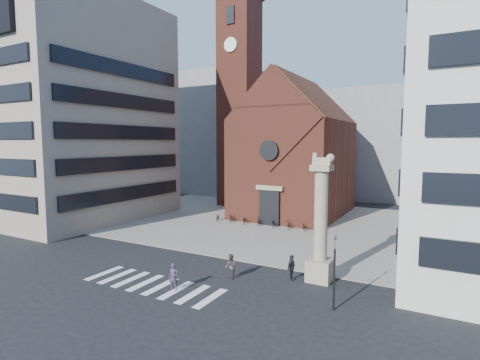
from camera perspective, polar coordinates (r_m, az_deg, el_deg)
name	(u,v)px	position (r m, az deg, el deg)	size (l,w,h in m)	color
ground	(175,270)	(28.76, -9.87, -13.33)	(120.00, 120.00, 0.00)	black
piazza	(277,222)	(44.63, 5.63, -6.37)	(46.00, 30.00, 0.05)	#9A938C
zebra_crossing	(153,285)	(26.28, -13.14, -15.26)	(10.20, 3.20, 0.01)	white
church	(296,153)	(49.28, 8.49, 4.07)	(12.00, 16.65, 18.00)	brown
campanile	(239,99)	(56.49, -0.08, 12.21)	(5.50, 5.50, 31.20)	brown
building_left	(71,113)	(51.71, -24.32, 9.27)	(18.00, 20.00, 26.00)	gray
bg_block_left	(224,134)	(71.55, -2.47, 7.03)	(16.00, 14.00, 22.00)	gray
bg_block_mid	(371,145)	(67.08, 19.34, 5.10)	(14.00, 12.00, 18.00)	gray
lion_column	(321,231)	(25.85, 12.20, -7.58)	(1.63, 1.60, 8.68)	gray
traffic_light	(334,270)	(21.96, 14.18, -13.22)	(0.13, 0.16, 4.30)	black
pedestrian_0	(174,277)	(24.79, -10.09, -14.35)	(0.64, 0.42, 1.75)	#3B3347
pedestrian_1	(231,266)	(26.40, -1.44, -13.03)	(0.84, 0.65, 1.73)	#4D403D
pedestrian_2	(291,268)	(26.33, 7.84, -13.08)	(1.04, 0.43, 1.77)	#27272F
scooter_0	(218,217)	(45.07, -3.40, -5.64)	(0.57, 1.63, 0.86)	black
scooter_1	(231,218)	(44.15, -1.42, -5.81)	(0.45, 1.58, 0.95)	black
scooter_2	(244,220)	(43.31, 0.64, -6.10)	(0.57, 1.63, 0.86)	black
scooter_3	(258,221)	(42.50, 2.79, -6.27)	(0.45, 1.58, 0.95)	black
scooter_4	(273,223)	(41.77, 5.02, -6.56)	(0.57, 1.63, 0.86)	black
scooter_5	(288,224)	(41.09, 7.32, -6.73)	(0.45, 1.58, 0.95)	black
scooter_6	(304,227)	(40.50, 9.70, -7.02)	(0.57, 1.63, 0.86)	black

